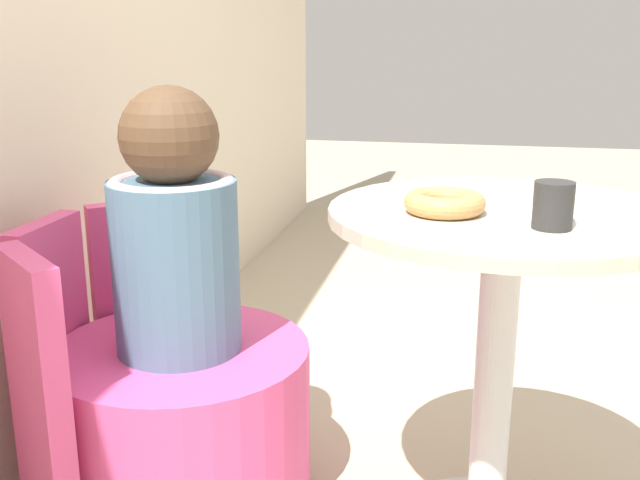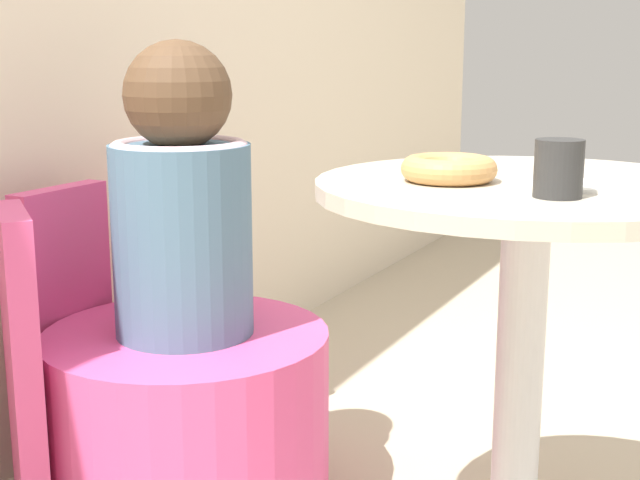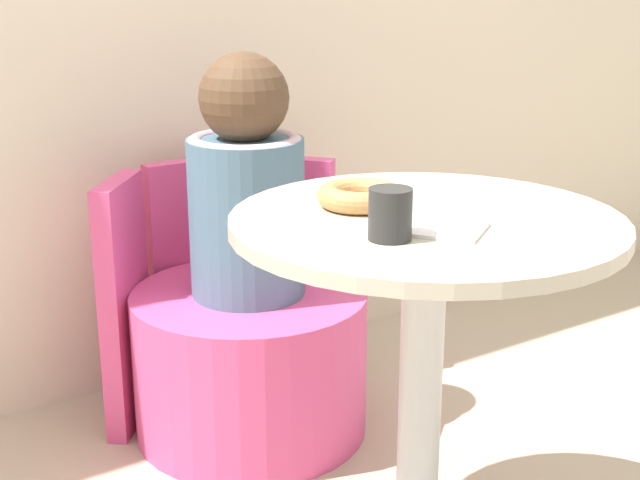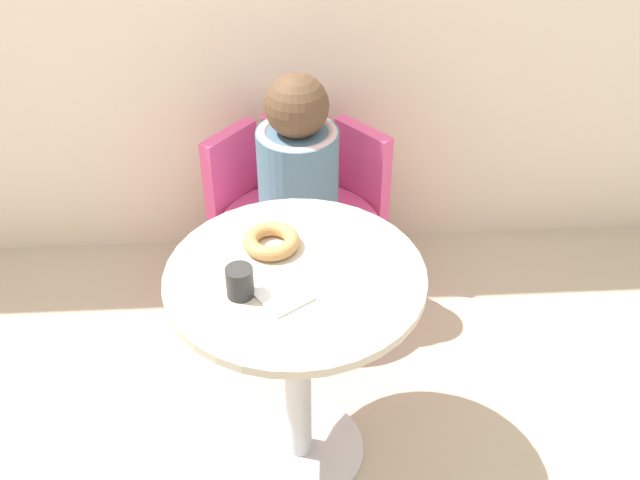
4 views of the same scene
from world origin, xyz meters
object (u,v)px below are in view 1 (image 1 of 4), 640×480
(tub_chair, at_px, (184,421))
(donut, at_px, (445,203))
(child_figure, at_px, (174,233))
(round_table, at_px, (498,308))
(cup, at_px, (553,205))

(tub_chair, xyz_separation_m, donut, (-0.09, -0.57, 0.55))
(tub_chair, distance_m, child_figure, 0.44)
(tub_chair, xyz_separation_m, child_figure, (0.00, -0.00, 0.44))
(round_table, distance_m, cup, 0.28)
(round_table, bearing_deg, tub_chair, 87.90)
(round_table, relative_size, tub_chair, 1.25)
(donut, bearing_deg, child_figure, 81.34)
(round_table, bearing_deg, child_figure, 87.90)
(donut, xyz_separation_m, cup, (-0.08, -0.18, 0.02))
(child_figure, height_order, donut, child_figure)
(round_table, height_order, tub_chair, round_table)
(round_table, relative_size, cup, 8.95)
(tub_chair, bearing_deg, cup, -102.19)
(tub_chair, bearing_deg, child_figure, -77.66)
(round_table, bearing_deg, cup, -152.20)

